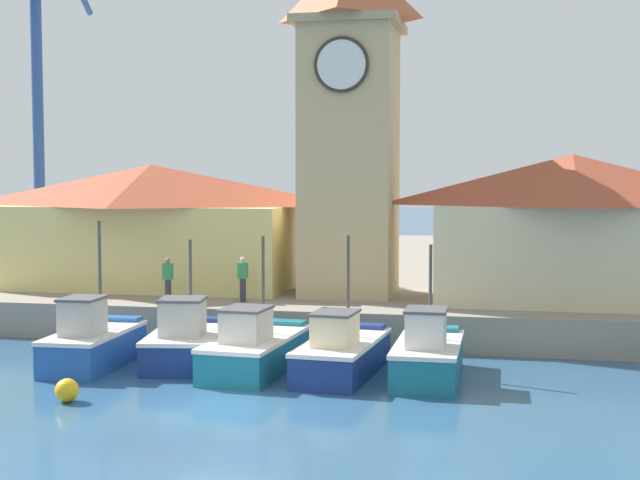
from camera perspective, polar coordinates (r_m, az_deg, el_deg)
ground_plane at (r=22.77m, az=-6.50°, el=-10.47°), size 300.00×300.00×0.00m
quay_wharf at (r=49.29m, az=3.54°, el=-1.90°), size 120.00×40.00×1.25m
fishing_boat_far_left at (r=27.76m, az=-14.34°, el=-6.38°), size 1.95×4.37×4.38m
fishing_boat_left_outer at (r=27.59m, az=-8.50°, el=-6.45°), size 2.73×4.56×3.77m
fishing_boat_left_inner at (r=26.34m, az=-4.15°, el=-6.95°), size 2.31×5.09×3.95m
fishing_boat_mid_left at (r=25.82m, az=1.42°, el=-7.19°), size 2.24×5.00×4.01m
fishing_boat_center at (r=25.41m, az=6.92°, el=-7.30°), size 1.92×4.43×3.78m
clock_tower at (r=33.67m, az=1.91°, el=8.02°), size 3.89×3.89×14.50m
warehouse_left at (r=36.98m, az=-10.75°, el=1.00°), size 12.09×6.07×4.97m
warehouse_right at (r=32.82m, az=15.81°, el=0.83°), size 9.79×5.42×5.26m
port_crane_near at (r=48.06m, az=-17.43°, el=6.67°), size 2.45×10.45×19.06m
mooring_buoy at (r=23.75m, az=-15.89°, el=-9.24°), size 0.61×0.61×0.61m
dock_worker_near_tower at (r=31.90m, az=-4.96°, el=-2.47°), size 0.34×0.22×1.62m
dock_worker_along_quay at (r=31.91m, az=-9.71°, el=-2.51°), size 0.34×0.22×1.62m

